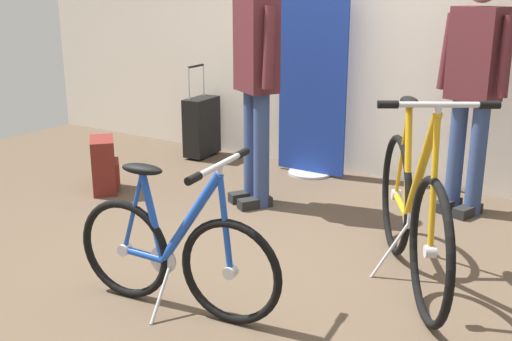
% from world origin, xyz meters
% --- Properties ---
extents(ground_plane, '(7.61, 7.61, 0.00)m').
position_xyz_m(ground_plane, '(0.00, 0.00, 0.00)').
color(ground_plane, brown).
extents(floor_banner_stand, '(0.60, 0.36, 1.54)m').
position_xyz_m(floor_banner_stand, '(-0.60, 1.86, 0.68)').
color(floor_banner_stand, '#B7B7BC').
rests_on(floor_banner_stand, ground_plane).
extents(folding_bike_foreground, '(1.10, 0.53, 0.78)m').
position_xyz_m(folding_bike_foreground, '(-0.08, -0.48, 0.30)').
color(folding_bike_foreground, black).
rests_on(folding_bike_foreground, ground_plane).
extents(display_bike_left, '(0.82, 1.29, 1.03)m').
position_xyz_m(display_bike_left, '(0.76, 0.42, 0.39)').
color(display_bike_left, black).
rests_on(display_bike_left, ground_plane).
extents(visitor_near_wall, '(0.46, 0.38, 1.68)m').
position_xyz_m(visitor_near_wall, '(-0.58, 1.01, 0.96)').
color(visitor_near_wall, navy).
rests_on(visitor_near_wall, ground_plane).
extents(visitor_browsing, '(0.51, 0.34, 1.61)m').
position_xyz_m(visitor_browsing, '(0.70, 1.65, 0.92)').
color(visitor_browsing, navy).
rests_on(visitor_browsing, ground_plane).
extents(rolling_suitcase, '(0.21, 0.37, 0.83)m').
position_xyz_m(rolling_suitcase, '(-1.69, 1.81, 0.28)').
color(rolling_suitcase, black).
rests_on(rolling_suitcase, ground_plane).
extents(backpack_on_floor, '(0.35, 0.35, 0.41)m').
position_xyz_m(backpack_on_floor, '(-1.70, 0.62, 0.20)').
color(backpack_on_floor, maroon).
rests_on(backpack_on_floor, ground_plane).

